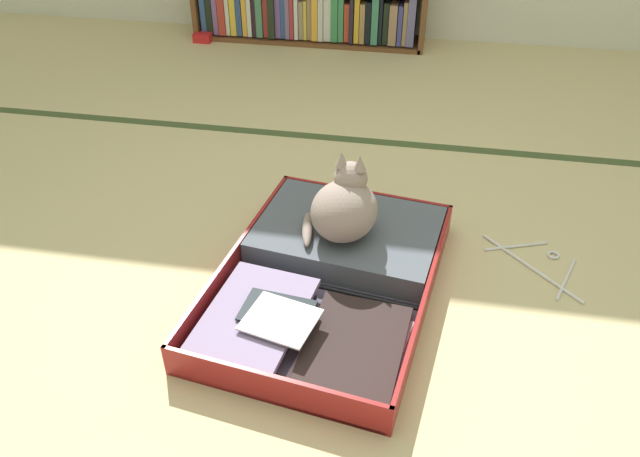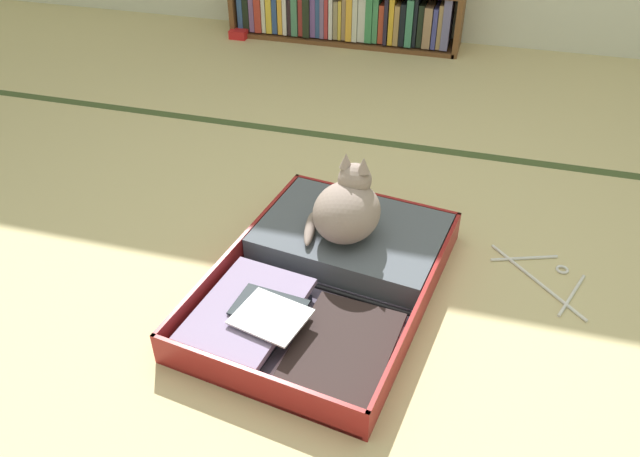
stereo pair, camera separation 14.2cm
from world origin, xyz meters
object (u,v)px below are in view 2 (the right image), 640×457
object	(u,v)px
black_cat	(348,209)
clothes_hanger	(545,277)
small_red_pouch	(239,34)
open_suitcase	(330,269)

from	to	relation	value
black_cat	clothes_hanger	distance (m)	0.66
small_red_pouch	open_suitcase	bearing A→B (deg)	-61.08
clothes_hanger	small_red_pouch	size ratio (longest dim) A/B	2.96
open_suitcase	clothes_hanger	xyz separation A→B (m)	(0.65, 0.19, -0.04)
open_suitcase	black_cat	distance (m)	0.19
open_suitcase	clothes_hanger	bearing A→B (deg)	16.19
open_suitcase	small_red_pouch	distance (m)	2.23
black_cat	clothes_hanger	size ratio (longest dim) A/B	0.91
clothes_hanger	black_cat	bearing A→B (deg)	-173.17
black_cat	clothes_hanger	world-z (taller)	black_cat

